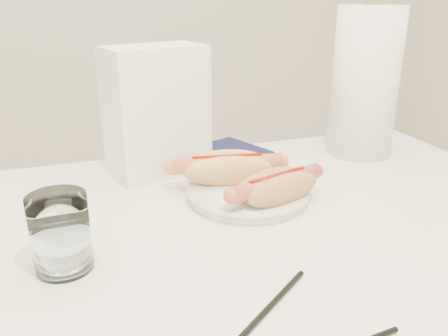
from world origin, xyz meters
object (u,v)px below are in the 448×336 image
object	(u,v)px
hotdog_right	(276,187)
water_glass	(61,233)
hotdog_left	(227,168)
napkin_box	(157,112)
plate	(248,194)
paper_towel_roll	(365,83)
table	(220,277)

from	to	relation	value
hotdog_right	water_glass	distance (m)	0.33
hotdog_left	napkin_box	distance (m)	0.18
plate	hotdog_right	xyz separation A→B (m)	(0.03, -0.05, 0.03)
napkin_box	paper_towel_roll	xyz separation A→B (m)	(0.44, -0.02, 0.03)
hotdog_left	napkin_box	size ratio (longest dim) A/B	0.81
hotdog_left	paper_towel_roll	xyz separation A→B (m)	(0.34, 0.10, 0.11)
table	hotdog_right	xyz separation A→B (m)	(0.12, 0.07, 0.10)
hotdog_right	paper_towel_roll	xyz separation A→B (m)	(0.29, 0.20, 0.11)
table	paper_towel_roll	distance (m)	0.53
table	hotdog_right	distance (m)	0.17
table	hotdog_right	size ratio (longest dim) A/B	6.74
water_glass	paper_towel_roll	world-z (taller)	paper_towel_roll
table	water_glass	bearing A→B (deg)	179.96
plate	water_glass	distance (m)	0.33
hotdog_right	napkin_box	size ratio (longest dim) A/B	0.74
hotdog_right	water_glass	world-z (taller)	water_glass
hotdog_right	paper_towel_roll	size ratio (longest dim) A/B	0.58
paper_towel_roll	table	bearing A→B (deg)	-146.62
hotdog_left	hotdog_right	xyz separation A→B (m)	(0.05, -0.10, -0.00)
hotdog_right	table	bearing A→B (deg)	-166.56
hotdog_right	plate	bearing A→B (deg)	101.95
paper_towel_roll	napkin_box	bearing A→B (deg)	176.78
napkin_box	hotdog_left	bearing A→B (deg)	-69.30
hotdog_right	napkin_box	world-z (taller)	napkin_box
plate	paper_towel_roll	bearing A→B (deg)	25.15
table	water_glass	world-z (taller)	water_glass
water_glass	paper_towel_roll	bearing A→B (deg)	23.55
plate	napkin_box	distance (m)	0.24
plate	hotdog_left	bearing A→B (deg)	114.25
hotdog_left	plate	bearing A→B (deg)	-55.68
water_glass	napkin_box	world-z (taller)	napkin_box
plate	water_glass	bearing A→B (deg)	-158.20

